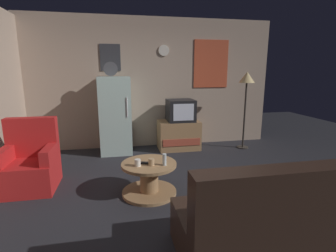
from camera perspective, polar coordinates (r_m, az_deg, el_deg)
ground_plane at (r=3.44m, az=2.34°, el=-15.54°), size 12.00×12.00×0.00m
wall_with_art at (r=5.46m, az=-3.49°, el=9.49°), size 5.20×0.12×2.67m
fridge at (r=5.09m, az=-11.70°, el=2.39°), size 0.60×0.62×1.77m
tv_stand at (r=5.31m, az=2.40°, el=-2.02°), size 0.84×0.53×0.59m
crt_tv at (r=5.21m, az=2.83°, el=3.52°), size 0.54×0.51×0.44m
standing_lamp at (r=5.46m, az=17.22°, el=9.13°), size 0.32×0.32×1.59m
coffee_table at (r=3.43m, az=-4.25°, el=-11.62°), size 0.72×0.72×0.43m
wine_glass at (r=3.24m, az=-0.81°, el=-7.54°), size 0.05×0.05×0.15m
mug_ceramic_white at (r=3.24m, az=-6.83°, el=-8.18°), size 0.08×0.08×0.09m
mug_ceramic_tan at (r=3.25m, az=-3.76°, el=-8.06°), size 0.08×0.08×0.09m
remote_control at (r=3.32m, az=-5.11°, el=-8.25°), size 0.16×0.09×0.02m
armchair at (r=4.03m, az=-28.48°, el=-7.57°), size 0.68×0.68×0.96m
couch at (r=2.54m, az=23.35°, el=-19.41°), size 1.70×0.80×0.92m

